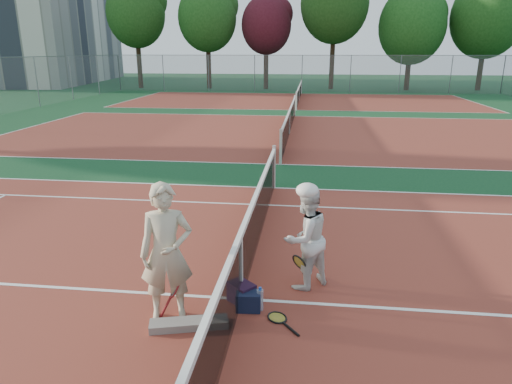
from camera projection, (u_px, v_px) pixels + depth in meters
The scene contains 24 objects.
ground at pixel (241, 299), 6.41m from camera, with size 130.00×130.00×0.00m, color #0F391C.
court_main at pixel (241, 299), 6.41m from camera, with size 23.77×10.97×0.01m, color maroon.
court_far_a at pixel (289, 134), 19.21m from camera, with size 23.77×10.97×0.01m, color maroon.
court_far_b at pixel (299, 101), 32.01m from camera, with size 23.77×10.97×0.01m, color maroon.
net_main at pixel (241, 266), 6.26m from camera, with size 0.10×10.98×1.02m, color black, non-canonical shape.
net_far_a at pixel (290, 122), 19.06m from camera, with size 0.10×10.98×1.02m, color black, non-canonical shape.
net_far_b at pixel (299, 93), 31.86m from camera, with size 0.10×10.98×1.02m, color black, non-canonical shape.
fence_back at pixel (302, 74), 38.20m from camera, with size 32.00×0.06×3.00m, color slate, non-canonical shape.
apartment_block at pixel (45, 10), 49.11m from camera, with size 10.00×22.00×15.00m, color beige.
player_a at pixel (167, 253), 5.72m from camera, with size 0.66×0.44×1.82m, color #C1B495.
player_b at pixel (306, 238), 6.56m from camera, with size 0.74×0.58×1.52m, color silver.
racket_red at pixel (176, 298), 5.91m from camera, with size 0.30×0.27×0.55m, color maroon, non-canonical shape.
racket_black_held at pixel (299, 272), 6.60m from camera, with size 0.29×0.27×0.55m, color black, non-canonical shape.
racket_spare at pixel (277, 318), 5.94m from camera, with size 0.60×0.27×0.03m, color black, non-canonical shape.
sports_bag_navy at pixel (248, 301), 6.11m from camera, with size 0.33×0.22×0.26m, color black.
sports_bag_purple at pixel (242, 293), 6.29m from camera, with size 0.36×0.25×0.29m, color black.
net_cover_canvas at pixel (189, 324), 5.74m from camera, with size 0.98×0.23×0.10m, color slate.
water_bottle at pixel (260, 300), 6.10m from camera, with size 0.09×0.09×0.30m, color silver.
tree_back_0 at pixel (136, 14), 41.16m from camera, with size 5.25×5.25×9.58m.
tree_back_1 at pixel (207, 18), 40.74m from camera, with size 5.22×5.22×9.20m.
tree_back_maroon at pixel (266, 25), 40.51m from camera, with size 4.45×4.45×8.09m.
tree_back_3 at pixel (335, 4), 39.56m from camera, with size 5.93×5.93×10.69m.
tree_back_4 at pixel (412, 26), 39.15m from camera, with size 5.68×5.68×8.67m.
tree_back_5 at pixel (488, 17), 38.61m from camera, with size 6.02×6.02×9.56m.
Camera 1 is at (0.88, -5.61, 3.34)m, focal length 32.00 mm.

